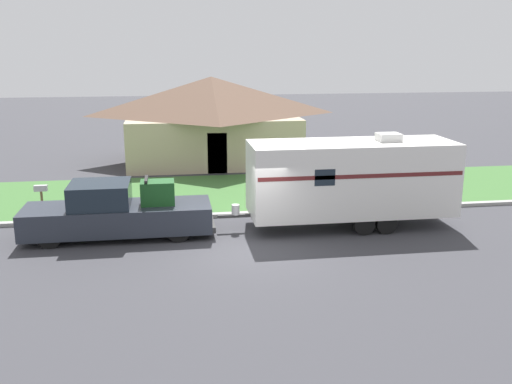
% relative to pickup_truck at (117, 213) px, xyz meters
% --- Properties ---
extents(ground_plane, '(120.00, 120.00, 0.00)m').
position_rel_pickup_truck_xyz_m(ground_plane, '(4.39, -1.93, -0.86)').
color(ground_plane, '#38383D').
extents(curb_strip, '(80.00, 0.30, 0.14)m').
position_rel_pickup_truck_xyz_m(curb_strip, '(4.39, 1.82, -0.79)').
color(curb_strip, '#999993').
rests_on(curb_strip, ground_plane).
extents(lawn_strip, '(80.00, 7.00, 0.03)m').
position_rel_pickup_truck_xyz_m(lawn_strip, '(4.39, 5.47, -0.84)').
color(lawn_strip, '#3D6B33').
rests_on(lawn_strip, ground_plane).
extents(house_across_street, '(9.97, 7.42, 4.74)m').
position_rel_pickup_truck_xyz_m(house_across_street, '(4.24, 12.95, 1.60)').
color(house_across_street, tan).
rests_on(house_across_street, ground_plane).
extents(pickup_truck, '(6.41, 1.99, 2.03)m').
position_rel_pickup_truck_xyz_m(pickup_truck, '(0.00, 0.00, 0.00)').
color(pickup_truck, black).
rests_on(pickup_truck, ground_plane).
extents(travel_trailer, '(8.47, 2.44, 3.37)m').
position_rel_pickup_truck_xyz_m(travel_trailer, '(8.25, -0.00, 0.93)').
color(travel_trailer, black).
rests_on(travel_trailer, ground_plane).
extents(mailbox, '(0.48, 0.20, 1.32)m').
position_rel_pickup_truck_xyz_m(mailbox, '(-2.98, 2.54, 0.16)').
color(mailbox, brown).
rests_on(mailbox, ground_plane).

